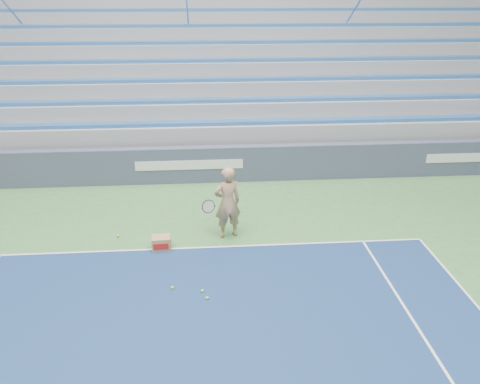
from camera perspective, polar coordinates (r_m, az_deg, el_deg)
name	(u,v)px	position (r m, az deg, el deg)	size (l,w,h in m)	color
sponsor_barrier	(190,165)	(14.19, -6.16, 3.32)	(30.00, 0.32, 1.10)	#3F4660
bleachers	(191,72)	(19.28, -6.01, 14.35)	(31.00, 9.15, 7.30)	gray
tennis_player	(227,203)	(10.85, -1.55, -1.31)	(0.97, 0.91, 1.75)	tan
ball_box	(162,243)	(10.79, -9.54, -6.15)	(0.43, 0.34, 0.31)	#A47F4F
tennis_ball_0	(202,291)	(9.35, -4.60, -11.92)	(0.07, 0.07, 0.07)	#B5E12E
tennis_ball_1	(173,288)	(9.51, -8.22, -11.47)	(0.07, 0.07, 0.07)	#B5E12E
tennis_ball_2	(207,298)	(9.16, -4.03, -12.78)	(0.07, 0.07, 0.07)	#B5E12E
tennis_ball_3	(118,236)	(11.55, -14.63, -5.20)	(0.07, 0.07, 0.07)	#B5E12E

